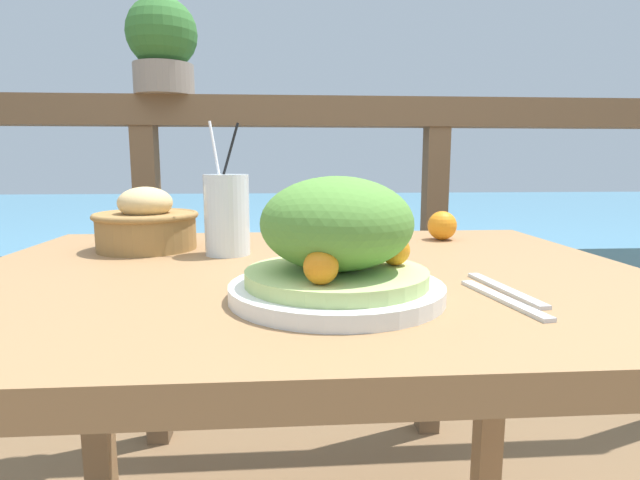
% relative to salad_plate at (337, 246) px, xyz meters
% --- Properties ---
extents(patio_table, '(1.10, 0.85, 0.75)m').
position_rel_salad_plate_xyz_m(patio_table, '(-0.03, 0.19, -0.17)').
color(patio_table, '#997047').
rests_on(patio_table, ground_plane).
extents(railing_fence, '(2.80, 0.08, 1.12)m').
position_rel_salad_plate_xyz_m(railing_fence, '(-0.03, 0.97, -0.02)').
color(railing_fence, brown).
rests_on(railing_fence, ground_plane).
extents(sea_backdrop, '(12.00, 4.00, 0.54)m').
position_rel_salad_plate_xyz_m(sea_backdrop, '(-0.03, 3.47, -0.55)').
color(sea_backdrop, teal).
rests_on(sea_backdrop, ground_plane).
extents(salad_plate, '(0.27, 0.27, 0.16)m').
position_rel_salad_plate_xyz_m(salad_plate, '(0.00, 0.00, 0.00)').
color(salad_plate, silver).
rests_on(salad_plate, patio_table).
extents(drink_glass, '(0.08, 0.08, 0.25)m').
position_rel_salad_plate_xyz_m(drink_glass, '(-0.17, 0.32, 0.01)').
color(drink_glass, silver).
rests_on(drink_glass, patio_table).
extents(bread_basket, '(0.20, 0.20, 0.12)m').
position_rel_salad_plate_xyz_m(bread_basket, '(-0.34, 0.39, -0.02)').
color(bread_basket, olive).
rests_on(bread_basket, patio_table).
extents(potted_plant, '(0.21, 0.21, 0.28)m').
position_rel_salad_plate_xyz_m(potted_plant, '(-0.42, 0.97, 0.45)').
color(potted_plant, gray).
rests_on(potted_plant, railing_fence).
extents(fork, '(0.04, 0.18, 0.00)m').
position_rel_salad_plate_xyz_m(fork, '(0.21, -0.03, -0.07)').
color(fork, silver).
rests_on(fork, patio_table).
extents(knife, '(0.04, 0.18, 0.00)m').
position_rel_salad_plate_xyz_m(knife, '(0.23, 0.02, -0.07)').
color(knife, silver).
rests_on(knife, patio_table).
extents(orange_near_basket, '(0.06, 0.06, 0.06)m').
position_rel_salad_plate_xyz_m(orange_near_basket, '(0.29, 0.46, -0.04)').
color(orange_near_basket, orange).
rests_on(orange_near_basket, patio_table).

